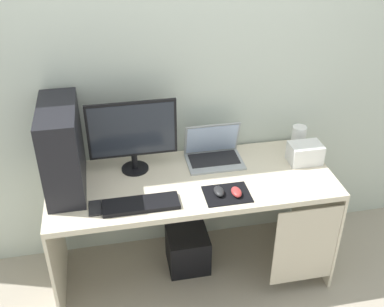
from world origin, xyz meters
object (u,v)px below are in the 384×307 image
Objects in this scene: monitor at (133,134)px; mouse_left at (219,191)px; mouse_right at (236,192)px; pc_tower at (62,149)px; keyboard at (141,204)px; cell_phone at (95,208)px; speaker at (298,138)px; projector at (305,153)px; subwoofer at (188,250)px; laptop at (214,153)px.

mouse_left is at bearing -37.71° from monitor.
mouse_left is at bearing 165.26° from mouse_right.
pc_tower reaches higher than keyboard.
cell_phone is at bearing -126.39° from monitor.
mouse_left is 0.74× the size of cell_phone.
keyboard is at bearing -177.42° from mouse_left.
mouse_right is at bearing -142.09° from speaker.
speaker is at bearing 82.87° from projector.
projector is at bearing 0.29° from subwoofer.
laptop is 0.70m from subwoofer.
cell_phone is 0.85m from subwoofer.
mouse_left is 0.10m from mouse_right.
laptop reaches higher than subwoofer.
mouse_left is (0.44, -0.34, -0.23)m from monitor.
laptop is (0.50, 0.02, -0.21)m from monitor.
pc_tower is 1.90× the size of subwoofer.
projector is at bearing -97.13° from speaker.
monitor is at bearing 13.07° from pc_tower.
pc_tower is 5.31× the size of mouse_left.
keyboard is (-0.00, -0.36, -0.24)m from monitor.
cell_phone is at bearing -158.02° from subwoofer.
cell_phone is (-0.79, 0.03, -0.02)m from mouse_right.
pc_tower is 1.21× the size of keyboard.
projector is at bearing 26.45° from mouse_right.
mouse_left is (-0.61, -0.23, -0.04)m from projector.
monitor is at bearing 145.67° from mouse_right.
monitor is 1.95× the size of subwoofer.
speaker reaches higher than subwoofer.
cell_phone is (0.15, -0.25, -0.25)m from pc_tower.
mouse_right is (0.54, -0.37, -0.23)m from monitor.
pc_tower is 0.41m from monitor.
subwoofer is at bearing -179.71° from projector.
speaker is at bearing 20.94° from keyboard.
monitor is at bearing -177.39° from speaker.
pc_tower is at bearing 121.14° from cell_phone.
cell_phone is at bearing -170.12° from projector.
laptop is 3.63× the size of mouse_right.
subwoofer is at bearing 21.98° from cell_phone.
mouse_left is at bearing 2.58° from keyboard.
cell_phone is at bearing 179.64° from mouse_left.
keyboard is at bearing -166.61° from projector.
projector is 0.48× the size of keyboard.
keyboard is 3.23× the size of cell_phone.
subwoofer is at bearing -145.14° from laptop.
subwoofer is at bearing 121.63° from mouse_left.
monitor is at bearing 173.96° from projector.
mouse_left is (-0.63, -0.39, -0.06)m from speaker.
cell_phone is at bearing -163.69° from speaker.
monitor is 1.50× the size of laptop.
cell_phone is (-1.30, -0.23, -0.06)m from projector.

